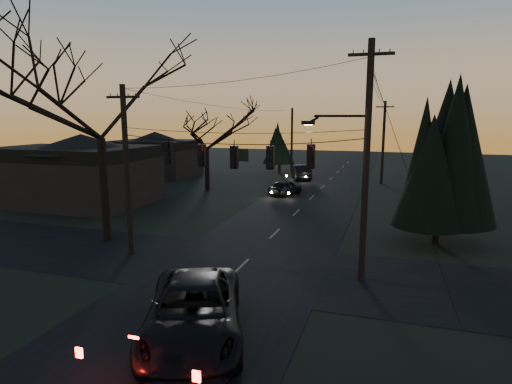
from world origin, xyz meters
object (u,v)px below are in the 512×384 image
(utility_pole_far_l, at_px, (291,170))
(suv_near, at_px, (194,312))
(utility_pole_far_r, at_px, (381,184))
(sedan_oncoming_b, at_px, (301,172))
(bare_tree_left, at_px, (98,95))
(evergreen_right, at_px, (442,160))
(utility_pole_right, at_px, (361,280))
(utility_pole_left, at_px, (131,254))
(sedan_oncoming_a, at_px, (286,188))

(utility_pole_far_l, xyz_separation_m, suv_near, (6.80, -42.65, 0.89))
(utility_pole_far_r, bearing_deg, sedan_oncoming_b, 175.28)
(utility_pole_far_r, distance_m, sedan_oncoming_b, 8.77)
(utility_pole_far_r, xyz_separation_m, bare_tree_left, (-14.20, -26.31, 8.13))
(utility_pole_far_l, xyz_separation_m, evergreen_right, (15.03, -29.19, 4.68))
(utility_pole_far_l, distance_m, sedan_oncoming_b, 7.84)
(utility_pole_right, distance_m, utility_pole_left, 11.50)
(utility_pole_right, xyz_separation_m, sedan_oncoming_b, (-8.70, 28.72, 0.81))
(utility_pole_left, bearing_deg, suv_near, -44.36)
(utility_pole_far_r, height_order, utility_pole_far_l, utility_pole_far_r)
(evergreen_right, distance_m, sedan_oncoming_a, 17.02)
(sedan_oncoming_a, bearing_deg, bare_tree_left, 86.82)
(utility_pole_right, height_order, sedan_oncoming_b, utility_pole_right)
(utility_pole_far_l, relative_size, sedan_oncoming_b, 1.63)
(bare_tree_left, bearing_deg, utility_pole_right, -6.80)
(utility_pole_right, relative_size, utility_pole_far_r, 1.18)
(utility_pole_right, relative_size, sedan_oncoming_b, 2.03)
(sedan_oncoming_a, bearing_deg, sedan_oncoming_b, -69.05)
(suv_near, bearing_deg, bare_tree_left, 117.06)
(suv_near, bearing_deg, sedan_oncoming_a, 75.74)
(sedan_oncoming_a, bearing_deg, evergreen_right, 151.04)
(utility_pole_left, xyz_separation_m, utility_pole_far_r, (11.50, 28.00, 0.00))
(utility_pole_far_r, bearing_deg, evergreen_right, -80.55)
(utility_pole_right, height_order, utility_pole_far_l, utility_pole_right)
(utility_pole_right, distance_m, sedan_oncoming_b, 30.02)
(utility_pole_far_l, xyz_separation_m, sedan_oncoming_b, (2.80, -7.28, 0.81))
(utility_pole_far_l, bearing_deg, utility_pole_right, -72.28)
(evergreen_right, relative_size, suv_near, 1.27)
(utility_pole_right, bearing_deg, suv_near, -125.25)
(bare_tree_left, bearing_deg, suv_near, -41.29)
(utility_pole_right, height_order, bare_tree_left, bare_tree_left)
(utility_pole_left, distance_m, utility_pole_far_l, 36.00)
(bare_tree_left, xyz_separation_m, sedan_oncoming_a, (6.21, 16.99, -7.46))
(utility_pole_right, distance_m, sedan_oncoming_a, 20.33)
(utility_pole_far_r, distance_m, bare_tree_left, 30.98)
(sedan_oncoming_a, bearing_deg, utility_pole_far_l, -61.64)
(utility_pole_far_r, distance_m, utility_pole_far_l, 14.01)
(suv_near, bearing_deg, sedan_oncoming_b, 74.79)
(utility_pole_far_r, bearing_deg, bare_tree_left, -118.36)
(utility_pole_left, distance_m, suv_near, 9.55)
(utility_pole_right, height_order, utility_pole_far_r, utility_pole_right)
(evergreen_right, bearing_deg, utility_pole_left, -155.63)
(evergreen_right, height_order, sedan_oncoming_b, evergreen_right)
(suv_near, bearing_deg, utility_pole_far_r, 60.62)
(utility_pole_far_l, distance_m, sedan_oncoming_a, 17.68)
(utility_pole_left, relative_size, evergreen_right, 1.04)
(utility_pole_far_l, bearing_deg, sedan_oncoming_a, -78.55)
(utility_pole_far_l, xyz_separation_m, sedan_oncoming_a, (3.51, -17.32, 0.67))
(sedan_oncoming_a, distance_m, sedan_oncoming_b, 10.07)
(utility_pole_right, xyz_separation_m, bare_tree_left, (-14.20, 1.69, 8.13))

